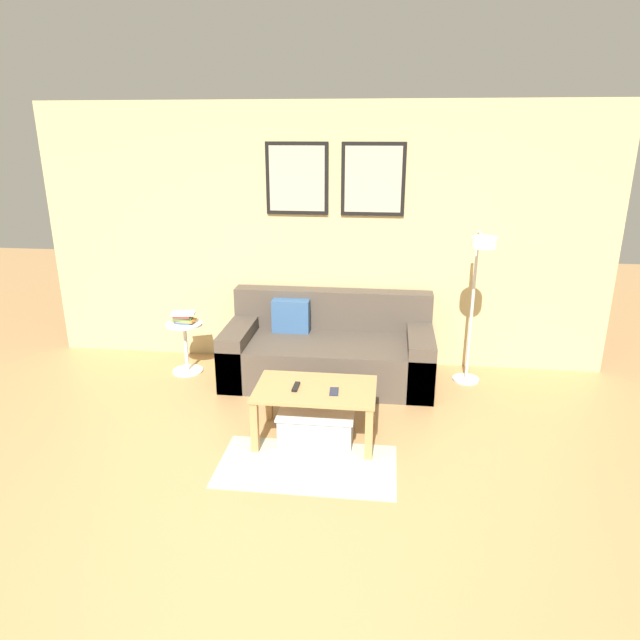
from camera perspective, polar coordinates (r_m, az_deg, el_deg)
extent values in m
plane|color=tan|center=(3.50, -6.25, -22.54)|extent=(16.00, 16.00, 0.00)
cube|color=tan|center=(5.66, 0.07, 8.22)|extent=(5.60, 0.06, 2.55)
cube|color=black|center=(5.57, -2.31, 13.95)|extent=(0.60, 0.02, 0.67)
cube|color=#ADA38E|center=(5.56, -2.33, 13.94)|extent=(0.53, 0.01, 0.60)
cube|color=black|center=(5.50, 5.34, 13.83)|extent=(0.60, 0.02, 0.67)
cube|color=#ADA38E|center=(5.49, 5.33, 13.82)|extent=(0.53, 0.01, 0.60)
cube|color=#B2B79E|center=(4.21, -1.31, -14.37)|extent=(1.27, 0.69, 0.01)
cube|color=#4C4238|center=(5.44, 0.85, -4.00)|extent=(1.94, 0.92, 0.41)
cube|color=#4C4238|center=(5.64, 1.26, 1.12)|extent=(1.94, 0.20, 0.39)
cube|color=#4C4238|center=(5.57, -7.91, -2.98)|extent=(0.24, 0.92, 0.53)
cube|color=#4C4238|center=(5.40, 9.90, -3.77)|extent=(0.24, 0.92, 0.53)
cube|color=#335684|center=(5.54, -2.92, 0.41)|extent=(0.36, 0.14, 0.32)
cube|color=#AD7F4C|center=(4.36, -0.46, -6.94)|extent=(0.92, 0.58, 0.02)
cube|color=#AD7F4C|center=(4.31, -6.56, -10.57)|extent=(0.06, 0.06, 0.40)
cube|color=#AD7F4C|center=(4.21, 4.91, -11.28)|extent=(0.06, 0.06, 0.40)
cube|color=#AD7F4C|center=(4.75, -5.16, -7.64)|extent=(0.06, 0.06, 0.40)
cube|color=#AD7F4C|center=(4.66, 5.16, -8.19)|extent=(0.06, 0.06, 0.40)
cube|color=#9EA3A8|center=(4.50, -0.30, -10.38)|extent=(0.56, 0.41, 0.23)
cube|color=silver|center=(4.44, -0.30, -8.98)|extent=(0.58, 0.44, 0.02)
cylinder|color=silver|center=(5.68, 14.36, -5.75)|extent=(0.25, 0.25, 0.02)
cylinder|color=silver|center=(5.43, 14.96, 1.16)|extent=(0.03, 0.03, 1.41)
cylinder|color=silver|center=(5.10, 15.86, 8.18)|extent=(0.02, 0.34, 0.02)
cylinder|color=white|center=(4.94, 16.11, 7.48)|extent=(0.22, 0.22, 0.09)
cylinder|color=white|center=(5.84, -13.08, -4.95)|extent=(0.30, 0.30, 0.01)
cylinder|color=white|center=(5.75, -13.25, -2.72)|extent=(0.04, 0.04, 0.47)
cylinder|color=white|center=(5.67, -13.44, -0.40)|extent=(0.35, 0.35, 0.02)
cube|color=#335199|center=(5.67, -13.38, -0.19)|extent=(0.17, 0.14, 0.02)
cube|color=#D18438|center=(5.66, -13.41, 0.00)|extent=(0.23, 0.15, 0.02)
cube|color=#387F4C|center=(5.66, -13.54, 0.24)|extent=(0.19, 0.15, 0.03)
cube|color=#B73333|center=(5.65, -13.54, 0.46)|extent=(0.17, 0.15, 0.02)
cube|color=silver|center=(5.65, -13.51, 0.67)|extent=(0.24, 0.19, 0.02)
cube|color=black|center=(4.36, -2.42, -6.69)|extent=(0.04, 0.15, 0.02)
cube|color=#1E2338|center=(4.30, 1.41, -7.16)|extent=(0.07, 0.14, 0.01)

